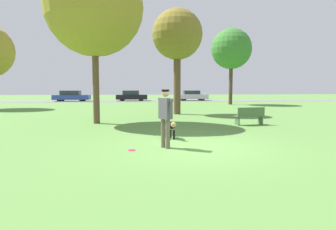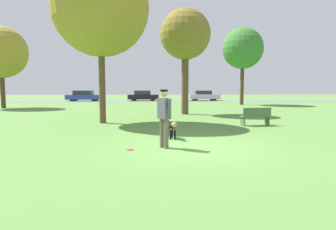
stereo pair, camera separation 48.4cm
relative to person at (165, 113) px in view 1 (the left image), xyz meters
name	(u,v)px [view 1 (the left image)]	position (x,y,z in m)	size (l,w,h in m)	color
ground_plane	(191,147)	(0.79, 0.05, -1.02)	(120.00, 120.00, 0.00)	#56843D
far_road_strip	(150,101)	(0.79, 29.76, -1.02)	(120.00, 6.00, 0.01)	slate
person	(165,113)	(0.00, 0.00, 0.00)	(0.44, 0.61, 1.72)	#665B4C
dog	(170,126)	(0.32, 1.54, -0.59)	(0.39, 1.00, 0.62)	black
frisbee	(132,150)	(-0.99, -0.25, -1.01)	(0.21, 0.21, 0.02)	#E52366
tree_far_right	(231,49)	(8.67, 21.04, 4.56)	(4.06, 4.06, 7.64)	#4C3826
tree_near_left	(94,7)	(-2.81, 6.27, 4.56)	(4.69, 4.69, 7.94)	brown
tree_mid_center	(177,35)	(1.80, 10.87, 4.09)	(3.27, 3.27, 6.82)	brown
parked_car_blue	(71,96)	(-8.96, 29.75, -0.38)	(4.49, 1.90, 1.33)	#284293
parked_car_black	(132,96)	(-1.50, 29.92, -0.38)	(3.98, 1.93, 1.33)	black
parked_car_silver	(192,96)	(6.38, 30.07, -0.37)	(3.98, 1.71, 1.32)	#B7B7BC
park_bench	(250,115)	(4.47, 4.89, -0.57)	(1.45, 0.64, 0.84)	#4C6B42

